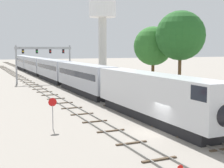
{
  "coord_description": "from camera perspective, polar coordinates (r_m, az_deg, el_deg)",
  "views": [
    {
      "loc": [
        -14.51,
        -23.37,
        7.28
      ],
      "look_at": [
        1.0,
        12.0,
        3.0
      ],
      "focal_mm": 51.46,
      "sensor_mm": 36.0,
      "label": 1
    }
  ],
  "objects": [
    {
      "name": "trackside_tree_left",
      "position": [
        59.03,
        7.33,
        6.7
      ],
      "size": [
        7.07,
        7.07,
        11.28
      ],
      "color": "brown",
      "rests_on": "ground"
    },
    {
      "name": "passenger_train",
      "position": [
        73.32,
        -10.62,
        2.56
      ],
      "size": [
        3.04,
        108.38,
        4.8
      ],
      "color": "silver",
      "rests_on": "ground"
    },
    {
      "name": "trackside_tree_mid",
      "position": [
        55.94,
        12.06,
        8.4
      ],
      "size": [
        8.39,
        8.39,
        13.66
      ],
      "color": "brown",
      "rests_on": "ground"
    },
    {
      "name": "track_main",
      "position": [
        85.3,
        -12.43,
        1.33
      ],
      "size": [
        2.6,
        200.0,
        0.16
      ],
      "color": "slate",
      "rests_on": "ground"
    },
    {
      "name": "ground_plane",
      "position": [
        28.46,
        7.97,
        -8.56
      ],
      "size": [
        400.0,
        400.0,
        0.0
      ],
      "primitive_type": "plane",
      "color": "gray"
    },
    {
      "name": "stop_sign",
      "position": [
        29.41,
        -10.51,
        -4.38
      ],
      "size": [
        0.76,
        0.08,
        2.88
      ],
      "color": "gray",
      "rests_on": "ground"
    },
    {
      "name": "water_tower",
      "position": [
        105.41,
        -1.71,
        12.27
      ],
      "size": [
        8.83,
        8.83,
        23.67
      ],
      "color": "beige",
      "rests_on": "ground"
    },
    {
      "name": "track_near",
      "position": [
        64.73,
        -13.73,
        -0.25
      ],
      "size": [
        2.6,
        160.0,
        0.16
      ],
      "color": "slate",
      "rests_on": "ground"
    },
    {
      "name": "signal_gantry",
      "position": [
        70.44,
        -12.04,
        5.02
      ],
      "size": [
        12.1,
        0.49,
        7.98
      ],
      "color": "#999BA0",
      "rests_on": "ground"
    }
  ]
}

